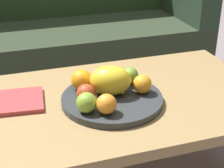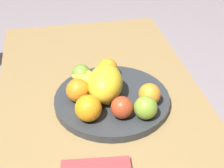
# 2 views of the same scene
# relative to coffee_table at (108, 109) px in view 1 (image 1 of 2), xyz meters

# --- Properties ---
(coffee_table) EXTENTS (1.23, 0.68, 0.44)m
(coffee_table) POSITION_rel_coffee_table_xyz_m (0.00, 0.00, 0.00)
(coffee_table) COLOR #957749
(coffee_table) RESTS_ON ground_plane
(couch) EXTENTS (1.70, 0.70, 0.90)m
(couch) POSITION_rel_coffee_table_xyz_m (0.10, 1.12, -0.09)
(couch) COLOR #2A3423
(couch) RESTS_ON ground_plane
(fruit_bowl) EXTENTS (0.37, 0.37, 0.03)m
(fruit_bowl) POSITION_rel_coffee_table_xyz_m (0.01, -0.03, 0.06)
(fruit_bowl) COLOR #303539
(fruit_bowl) RESTS_ON coffee_table
(melon_large_front) EXTENTS (0.18, 0.15, 0.11)m
(melon_large_front) POSITION_rel_coffee_table_xyz_m (0.01, -0.01, 0.12)
(melon_large_front) COLOR yellow
(melon_large_front) RESTS_ON fruit_bowl
(orange_front) EXTENTS (0.07, 0.07, 0.07)m
(orange_front) POSITION_rel_coffee_table_xyz_m (0.12, -0.04, 0.10)
(orange_front) COLOR orange
(orange_front) RESTS_ON fruit_bowl
(orange_left) EXTENTS (0.07, 0.07, 0.07)m
(orange_left) POSITION_rel_coffee_table_xyz_m (-0.05, -0.14, 0.10)
(orange_left) COLOR orange
(orange_left) RESTS_ON fruit_bowl
(orange_right) EXTENTS (0.07, 0.07, 0.07)m
(orange_right) POSITION_rel_coffee_table_xyz_m (0.01, 0.08, 0.11)
(orange_right) COLOR orange
(orange_right) RESTS_ON fruit_bowl
(orange_back) EXTENTS (0.08, 0.08, 0.08)m
(orange_back) POSITION_rel_coffee_table_xyz_m (-0.09, 0.06, 0.11)
(orange_back) COLOR orange
(orange_back) RESTS_ON fruit_bowl
(apple_front) EXTENTS (0.07, 0.07, 0.07)m
(apple_front) POSITION_rel_coffee_table_xyz_m (-0.09, -0.04, 0.10)
(apple_front) COLOR #B34122
(apple_front) RESTS_ON fruit_bowl
(apple_left) EXTENTS (0.06, 0.06, 0.06)m
(apple_left) POSITION_rel_coffee_table_xyz_m (0.11, 0.06, 0.10)
(apple_left) COLOR olive
(apple_left) RESTS_ON fruit_bowl
(apple_right) EXTENTS (0.07, 0.07, 0.07)m
(apple_right) POSITION_rel_coffee_table_xyz_m (-0.11, -0.11, 0.10)
(apple_right) COLOR #7FA633
(apple_right) RESTS_ON fruit_bowl
(banana_bunch) EXTENTS (0.16, 0.15, 0.06)m
(banana_bunch) POSITION_rel_coffee_table_xyz_m (0.03, 0.02, 0.10)
(banana_bunch) COLOR yellow
(banana_bunch) RESTS_ON fruit_bowl
(magazine) EXTENTS (0.27, 0.21, 0.02)m
(magazine) POSITION_rel_coffee_table_xyz_m (-0.36, 0.08, 0.05)
(magazine) COLOR #BC3C3F
(magazine) RESTS_ON coffee_table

